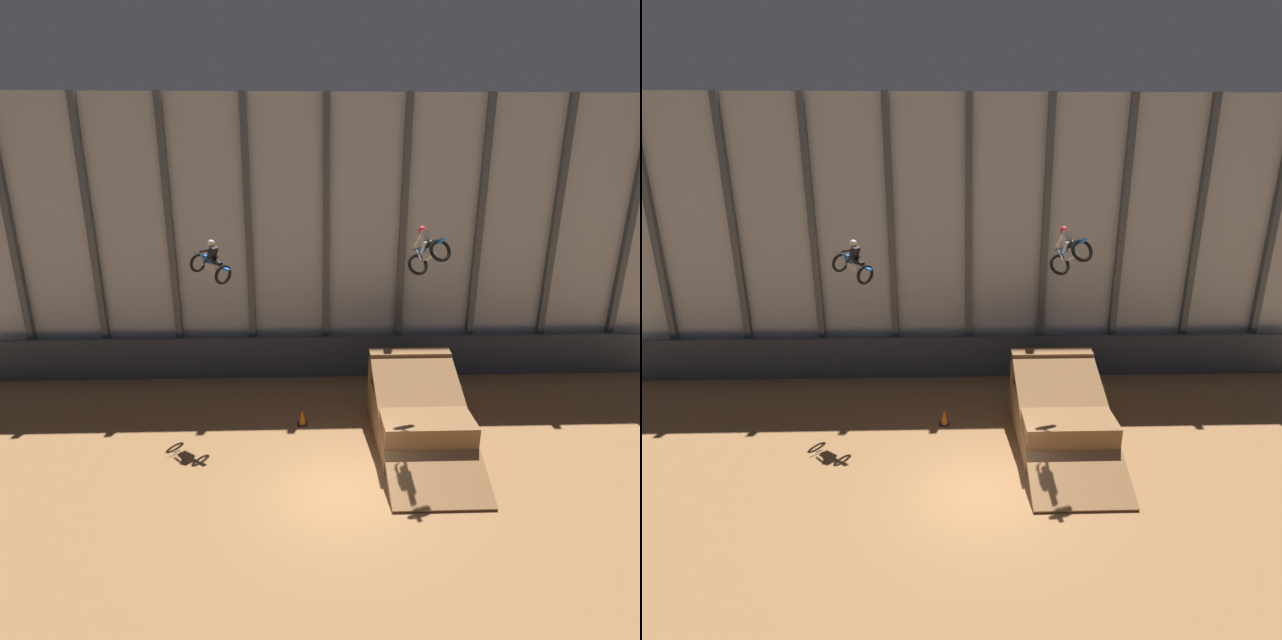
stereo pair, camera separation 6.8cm
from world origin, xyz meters
TOP-DOWN VIEW (x-y plane):
  - ground_plane at (0.00, 0.00)m, footprint 60.00×60.00m
  - arena_back_wall at (0.00, 9.25)m, footprint 32.00×0.40m
  - lower_barrier at (0.00, 8.53)m, footprint 31.36×0.20m
  - dirt_ramp at (3.06, 3.15)m, footprint 3.11×6.09m
  - rider_bike_left_air at (-4.32, 4.92)m, footprint 1.69×1.61m
  - rider_bike_right_air at (2.93, 2.81)m, footprint 1.22×1.82m
  - traffic_cone_near_ramp at (-1.11, 4.19)m, footprint 0.36×0.36m
  - hay_bale_trackside at (5.19, 6.16)m, footprint 1.07×0.94m

SIDE VIEW (x-z plane):
  - ground_plane at x=0.00m, z-range 0.00..0.00m
  - hay_bale_trackside at x=5.19m, z-range -0.01..0.57m
  - traffic_cone_near_ramp at x=-1.11m, z-range -0.01..0.57m
  - dirt_ramp at x=3.06m, z-range -0.47..2.38m
  - lower_barrier at x=0.00m, z-range 0.00..1.94m
  - arena_back_wall at x=0.00m, z-range 0.00..12.27m
  - rider_bike_left_air at x=-4.32m, z-range 5.41..6.98m
  - rider_bike_right_air at x=2.93m, z-range 6.14..7.82m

